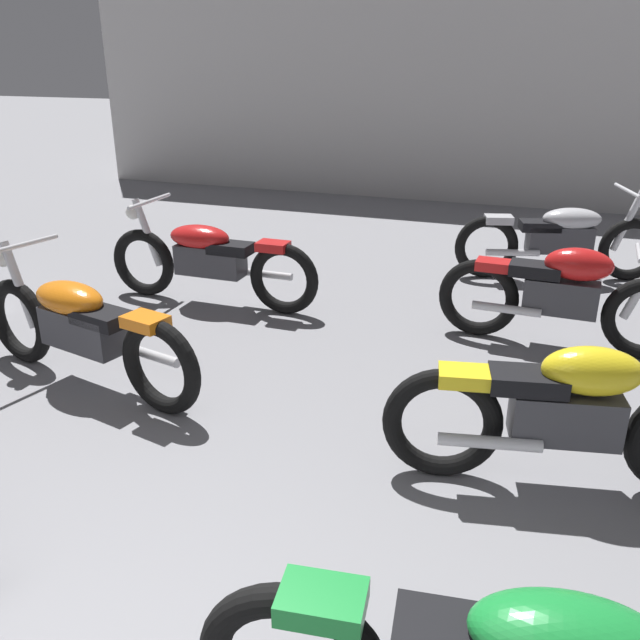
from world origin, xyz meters
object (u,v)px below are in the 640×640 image
object	(u,v)px
motorcycle_left_row_1	(82,327)
motorcycle_right_row_2	(562,294)
motorcycle_right_row_3	(561,238)
motorcycle_left_row_2	(209,258)
motorcycle_right_row_1	(568,413)

from	to	relation	value
motorcycle_left_row_1	motorcycle_right_row_2	bearing A→B (deg)	30.16
motorcycle_left_row_1	motorcycle_right_row_2	distance (m)	3.71
motorcycle_left_row_1	motorcycle_right_row_3	size ratio (longest dim) A/B	1.01
motorcycle_left_row_1	motorcycle_left_row_2	xyz separation A→B (m)	(0.04, 1.80, 0.00)
motorcycle_left_row_1	motorcycle_right_row_2	world-z (taller)	motorcycle_left_row_1
motorcycle_right_row_2	motorcycle_right_row_3	distance (m)	1.87
motorcycle_right_row_2	motorcycle_left_row_1	bearing A→B (deg)	-149.84
motorcycle_right_row_1	motorcycle_right_row_3	size ratio (longest dim) A/B	0.92
motorcycle_left_row_2	motorcycle_right_row_2	bearing A→B (deg)	1.06
motorcycle_right_row_1	motorcycle_left_row_1	bearing A→B (deg)	177.62
motorcycle_left_row_2	motorcycle_right_row_2	xyz separation A→B (m)	(3.16, 0.06, 0.01)
motorcycle_left_row_1	motorcycle_right_row_3	world-z (taller)	same
motorcycle_right_row_1	motorcycle_right_row_2	xyz separation A→B (m)	(-0.06, 2.00, 0.00)
motorcycle_left_row_1	motorcycle_right_row_3	xyz separation A→B (m)	(3.16, 3.73, 0.00)
motorcycle_right_row_1	motorcycle_right_row_3	world-z (taller)	motorcycle_right_row_3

